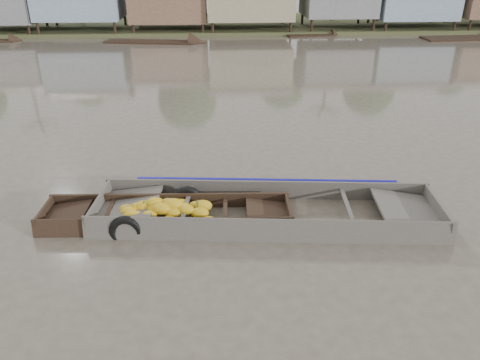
{
  "coord_description": "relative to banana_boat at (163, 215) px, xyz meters",
  "views": [
    {
      "loc": [
        -0.36,
        -9.33,
        5.95
      ],
      "look_at": [
        0.2,
        1.03,
        0.8
      ],
      "focal_mm": 35.0,
      "sensor_mm": 36.0,
      "label": 1
    }
  ],
  "objects": [
    {
      "name": "ground",
      "position": [
        1.68,
        -0.49,
        -0.18
      ],
      "size": [
        120.0,
        120.0,
        0.0
      ],
      "primitive_type": "plane",
      "color": "#50493D",
      "rests_on": "ground"
    },
    {
      "name": "distant_boats",
      "position": [
        10.67,
        22.9,
        -0.23
      ],
      "size": [
        46.37,
        15.04,
        0.35
      ],
      "color": "black",
      "rests_on": "ground"
    },
    {
      "name": "banana_boat",
      "position": [
        0.0,
        0.0,
        0.0
      ],
      "size": [
        6.04,
        1.64,
        0.84
      ],
      "rotation": [
        0.0,
        0.0,
        -0.04
      ],
      "color": "black",
      "rests_on": "ground"
    },
    {
      "name": "viewer_boat",
      "position": [
        2.52,
        0.03,
        -0.1
      ],
      "size": [
        8.53,
        2.89,
        0.67
      ],
      "rotation": [
        0.0,
        0.0,
        -0.09
      ],
      "color": "#47423C",
      "rests_on": "ground"
    }
  ]
}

